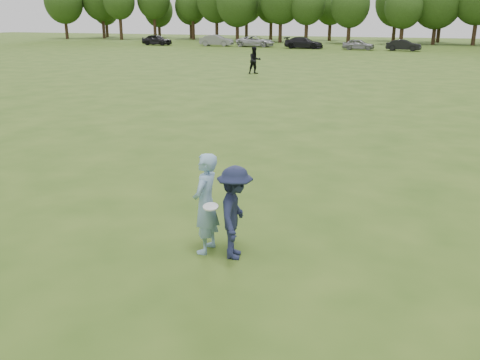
{
  "coord_description": "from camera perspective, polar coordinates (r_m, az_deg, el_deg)",
  "views": [
    {
      "loc": [
        3.27,
        -7.65,
        4.12
      ],
      "look_at": [
        0.01,
        1.06,
        1.1
      ],
      "focal_mm": 38.0,
      "sensor_mm": 36.0,
      "label": 1
    }
  ],
  "objects": [
    {
      "name": "car_b",
      "position": [
        73.89,
        -2.66,
        15.38
      ],
      "size": [
        4.74,
        1.93,
        1.53
      ],
      "primitive_type": "imported",
      "rotation": [
        0.0,
        0.0,
        1.64
      ],
      "color": "slate",
      "rests_on": "ground"
    },
    {
      "name": "car_a",
      "position": [
        77.01,
        -9.32,
        15.27
      ],
      "size": [
        4.63,
        2.26,
        1.52
      ],
      "primitive_type": "imported",
      "rotation": [
        0.0,
        0.0,
        1.46
      ],
      "color": "black",
      "rests_on": "ground"
    },
    {
      "name": "player_far_a",
      "position": [
        38.27,
        1.67,
        13.29
      ],
      "size": [
        1.21,
        1.19,
        1.96
      ],
      "primitive_type": "imported",
      "rotation": [
        0.0,
        0.0,
        0.72
      ],
      "color": "black",
      "rests_on": "ground"
    },
    {
      "name": "treeline",
      "position": [
        84.58,
        21.32,
        18.3
      ],
      "size": [
        130.35,
        18.39,
        11.74
      ],
      "color": "#332114",
      "rests_on": "ground"
    },
    {
      "name": "ground",
      "position": [
        9.29,
        -2.39,
        -8.37
      ],
      "size": [
        200.0,
        200.0,
        0.0
      ],
      "primitive_type": "plane",
      "color": "#304D15",
      "rests_on": "ground"
    },
    {
      "name": "car_e",
      "position": [
        67.22,
        13.15,
        14.61
      ],
      "size": [
        3.95,
        1.64,
        1.34
      ],
      "primitive_type": "imported",
      "rotation": [
        0.0,
        0.0,
        1.59
      ],
      "color": "gray",
      "rests_on": "ground"
    },
    {
      "name": "defender",
      "position": [
        8.87,
        -0.56,
        -3.7
      ],
      "size": [
        0.86,
        1.2,
        1.68
      ],
      "primitive_type": "imported",
      "rotation": [
        0.0,
        0.0,
        1.8
      ],
      "color": "#1B213C",
      "rests_on": "ground"
    },
    {
      "name": "car_d",
      "position": [
        68.79,
        7.17,
        15.04
      ],
      "size": [
        5.11,
        2.25,
        1.46
      ],
      "primitive_type": "imported",
      "rotation": [
        0.0,
        0.0,
        1.53
      ],
      "color": "black",
      "rests_on": "ground"
    },
    {
      "name": "car_f",
      "position": [
        66.67,
        17.91,
        14.2
      ],
      "size": [
        4.19,
        1.8,
        1.34
      ],
      "primitive_type": "imported",
      "rotation": [
        0.0,
        0.0,
        1.48
      ],
      "color": "black",
      "rests_on": "ground"
    },
    {
      "name": "disc_in_play",
      "position": [
        8.75,
        -3.32,
        -3.01
      ],
      "size": [
        0.32,
        0.32,
        0.09
      ],
      "color": "white",
      "rests_on": "ground"
    },
    {
      "name": "thrower",
      "position": [
        9.08,
        -3.88,
        -2.65
      ],
      "size": [
        0.45,
        0.68,
        1.85
      ],
      "primitive_type": "imported",
      "rotation": [
        0.0,
        0.0,
        -1.56
      ],
      "color": "#85ACCD",
      "rests_on": "ground"
    },
    {
      "name": "car_c",
      "position": [
        72.11,
        1.75,
        15.29
      ],
      "size": [
        5.29,
        2.6,
        1.45
      ],
      "primitive_type": "imported",
      "rotation": [
        0.0,
        0.0,
        1.61
      ],
      "color": "#B4B4B9",
      "rests_on": "ground"
    }
  ]
}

